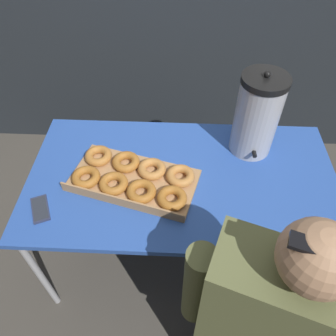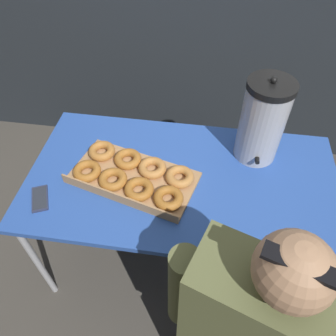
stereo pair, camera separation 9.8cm
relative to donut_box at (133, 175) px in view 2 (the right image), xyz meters
name	(u,v)px [view 2 (the right image)]	position (x,y,z in m)	size (l,w,h in m)	color
ground_plane	(179,251)	(0.22, 0.04, -0.73)	(12.00, 12.00, 0.00)	#4C473F
folding_table	(182,184)	(0.22, 0.04, -0.07)	(1.43, 0.77, 0.71)	#2D56B2
donut_box	(133,175)	(0.00, 0.00, 0.00)	(0.62, 0.43, 0.06)	tan
coffee_urn	(262,121)	(0.55, 0.25, 0.18)	(0.21, 0.24, 0.43)	#B7B7BC
cell_phone	(40,198)	(-0.38, -0.17, -0.02)	(0.12, 0.15, 0.01)	#2D334C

